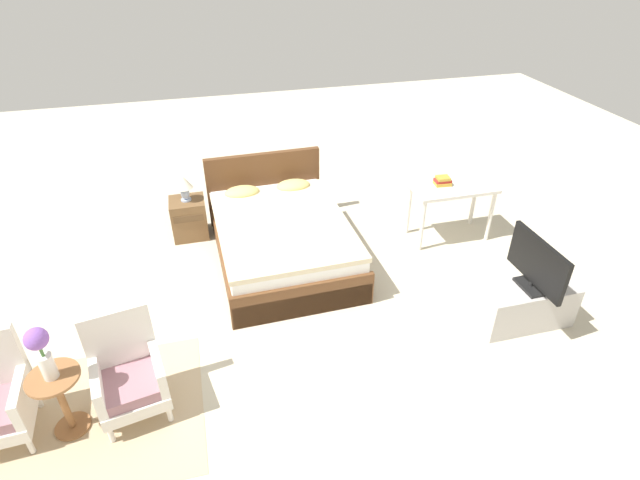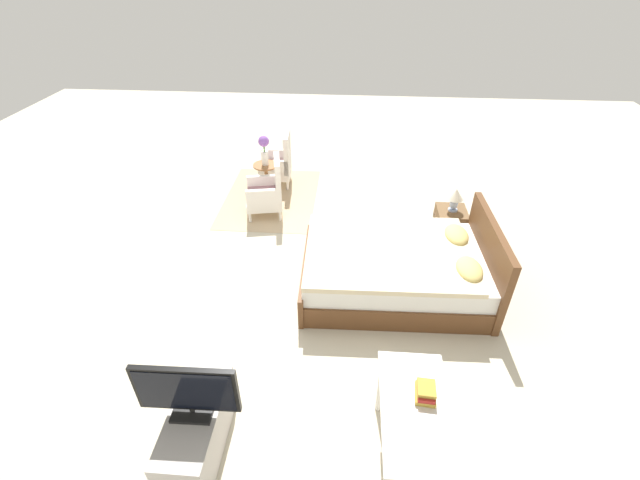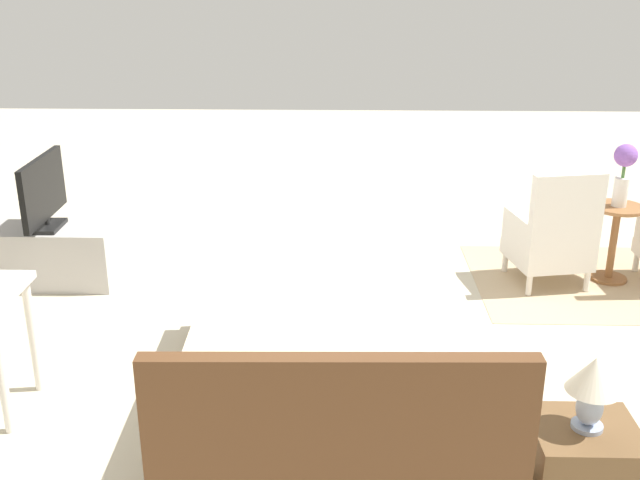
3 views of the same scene
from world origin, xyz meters
name	(u,v)px [view 3 (image 3 of 3)]	position (x,y,z in m)	size (l,w,h in m)	color
ground_plane	(350,330)	(0.00, 0.00, 0.00)	(16.00, 16.00, 0.00)	beige
floor_rug	(610,282)	(-2.03, -0.86, 0.00)	(2.10, 1.50, 0.01)	tan
bed	(334,373)	(0.10, 1.08, 0.30)	(1.58, 2.23, 0.96)	brown
armchair_by_window_right	(552,238)	(-1.53, -0.80, 0.38)	(0.63, 0.63, 0.92)	white
side_table	(614,234)	(-2.03, -0.91, 0.38)	(0.40, 0.40, 0.61)	#936038
flower_vase	(624,168)	(-2.03, -0.91, 0.90)	(0.17, 0.17, 0.48)	silver
nightstand	(579,479)	(-0.96, 1.87, 0.26)	(0.44, 0.41, 0.52)	brown
table_lamp	(593,383)	(-0.96, 1.87, 0.74)	(0.22, 0.22, 0.33)	#9EADC6
tv_stand	(52,256)	(2.27, -0.72, 0.23)	(0.96, 0.40, 0.46)	#B7B2AD
tv_flatscreen	(43,192)	(2.28, -0.72, 0.74)	(0.21, 0.80, 0.54)	black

